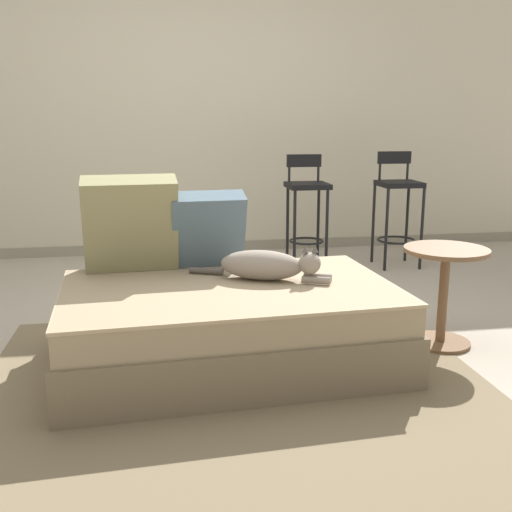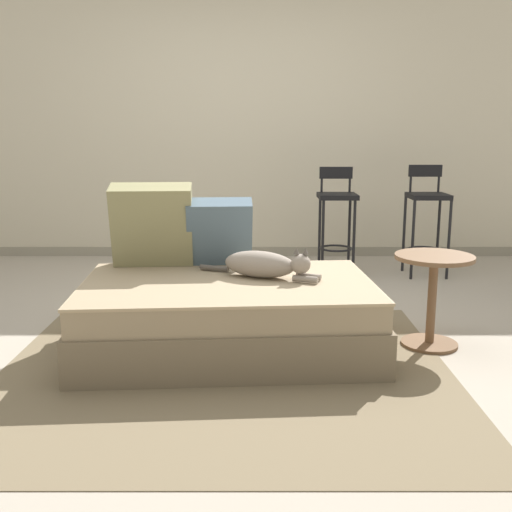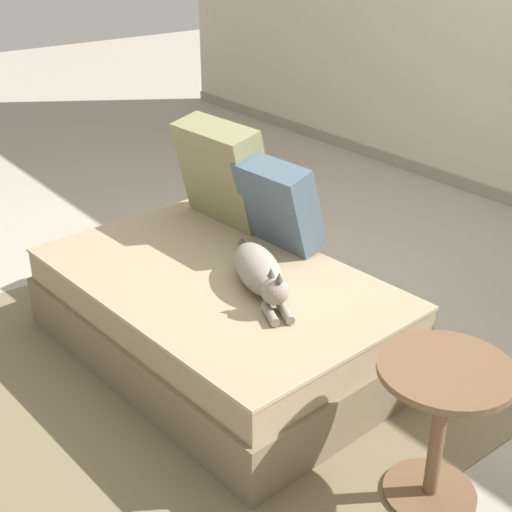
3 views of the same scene
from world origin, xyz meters
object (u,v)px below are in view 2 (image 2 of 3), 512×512
throw_pillow_corner (154,225)px  side_table (434,287)px  cat (266,265)px  bar_stool_by_doorway (428,212)px  throw_pillow_middle (221,231)px  bar_stool_near_window (338,210)px  couch (229,315)px

throw_pillow_corner → side_table: (1.63, -0.30, -0.31)m
cat → side_table: (0.95, -0.00, -0.13)m
cat → bar_stool_by_doorway: size_ratio=0.75×
throw_pillow_middle → bar_stool_near_window: bar_stool_near_window is taller
couch → throw_pillow_corner: (-0.47, 0.38, 0.45)m
throw_pillow_corner → throw_pillow_middle: bearing=3.8°
bar_stool_near_window → bar_stool_by_doorway: size_ratio=0.98×
cat → bar_stool_by_doorway: 2.23m
side_table → couch: bearing=-176.2°
throw_pillow_corner → cat: bearing=-23.9°
throw_pillow_corner → throw_pillow_middle: throw_pillow_corner is taller
throw_pillow_middle → bar_stool_near_window: size_ratio=0.46×
throw_pillow_middle → bar_stool_near_window: bearing=57.3°
bar_stool_by_doorway → side_table: bearing=-104.2°
couch → cat: size_ratio=2.41×
bar_stool_by_doorway → throw_pillow_middle: bearing=-139.7°
bar_stool_by_doorway → couch: bearing=-131.4°
throw_pillow_corner → side_table: size_ratio=0.95×
couch → side_table: 1.17m
throw_pillow_corner → bar_stool_by_doorway: size_ratio=0.55×
couch → side_table: (1.16, 0.08, 0.14)m
bar_stool_near_window → side_table: size_ratio=1.71×
throw_pillow_middle → bar_stool_by_doorway: size_ratio=0.45×
couch → bar_stool_by_doorway: bearing=48.6°
cat → bar_stool_near_window: size_ratio=0.76×
couch → bar_stool_by_doorway: (1.60, 1.81, 0.33)m
cat → throw_pillow_corner: bearing=156.1°
cat → bar_stool_near_window: bearing=70.0°
throw_pillow_middle → bar_stool_by_doorway: bar_stool_by_doorway is taller
bar_stool_near_window → bar_stool_by_doorway: 0.76m
throw_pillow_corner → throw_pillow_middle: 0.41m
throw_pillow_middle → cat: size_ratio=0.60×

